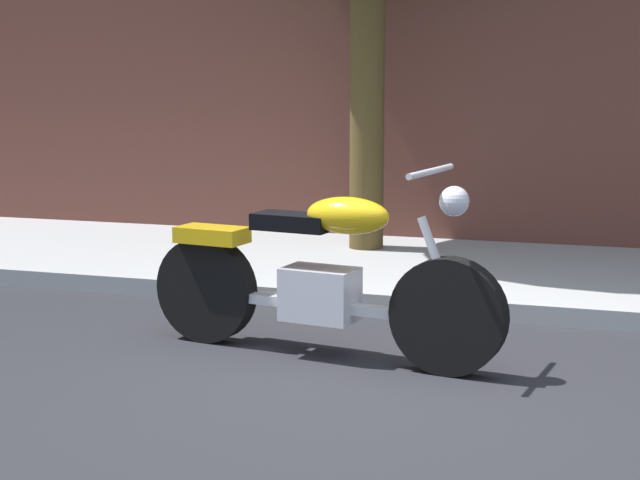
% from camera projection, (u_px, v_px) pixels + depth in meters
% --- Properties ---
extents(ground_plane, '(60.00, 60.00, 0.00)m').
position_uv_depth(ground_plane, '(376.00, 381.00, 5.36)').
color(ground_plane, '#28282D').
extents(sidewalk, '(18.94, 2.62, 0.14)m').
position_uv_depth(sidewalk, '(459.00, 273.00, 8.01)').
color(sidewalk, '#A9A9A9').
rests_on(sidewalk, ground).
extents(motorcycle, '(2.29, 0.75, 1.18)m').
position_uv_depth(motorcycle, '(320.00, 280.00, 5.76)').
color(motorcycle, black).
rests_on(motorcycle, ground).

